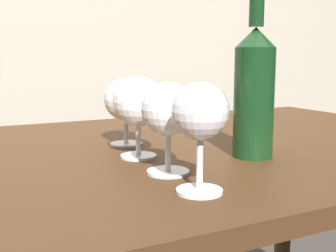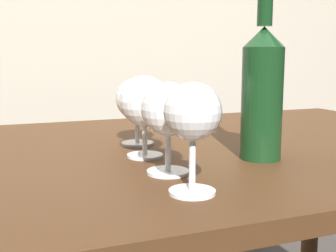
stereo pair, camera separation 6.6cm
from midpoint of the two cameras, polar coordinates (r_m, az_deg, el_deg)
The scene contains 6 objects.
dining_table at distance 0.89m, azimuth 0.13°, elevation -8.56°, with size 1.53×0.83×0.77m.
wine_glass_cabernet at distance 0.56m, azimuth 6.64°, elevation 1.43°, with size 0.08×0.08×0.15m.
wine_glass_merlot at distance 0.66m, azimuth 2.88°, elevation 1.95°, with size 0.08×0.08×0.14m.
wine_glass_pinot at distance 0.77m, azimuth -0.65°, elevation 3.17°, with size 0.09×0.09×0.15m.
wine_glass_amber at distance 0.88m, azimuth -1.96°, elevation 3.41°, with size 0.09×0.09×0.14m.
wine_bottle at distance 0.78m, azimuth 14.68°, elevation 4.65°, with size 0.07×0.07×0.32m.
Camera 2 is at (-0.28, -0.80, 0.95)m, focal length 46.45 mm.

